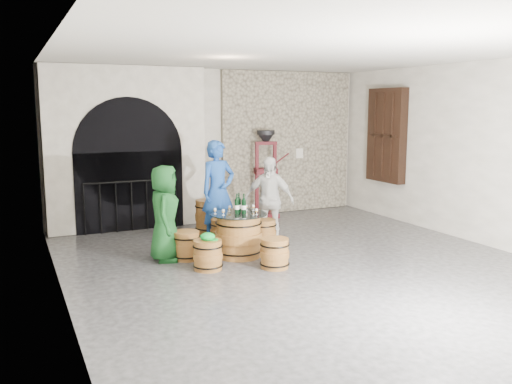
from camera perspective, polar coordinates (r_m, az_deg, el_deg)
name	(u,v)px	position (r m, az deg, el deg)	size (l,w,h in m)	color
ground	(304,265)	(8.45, 5.04, -7.65)	(8.00, 8.00, 0.00)	#2A2A2C
wall_back	(212,145)	(11.76, -4.61, 5.00)	(8.00, 8.00, 0.00)	silver
wall_left	(57,174)	(7.08, -20.18, 1.82)	(8.00, 8.00, 0.00)	silver
wall_right	(478,153)	(10.34, 22.30, 3.80)	(8.00, 8.00, 0.00)	silver
ceiling	(307,52)	(8.13, 5.36, 14.49)	(8.00, 8.00, 0.00)	beige
stone_facing_panel	(287,142)	(12.44, 3.32, 5.23)	(3.20, 0.12, 3.18)	tan
arched_opening	(126,149)	(10.99, -13.49, 4.41)	(3.10, 0.60, 3.19)	silver
shuttered_window	(386,135)	(12.01, 13.54, 5.82)	(0.23, 1.10, 2.00)	black
barrel_table	(239,235)	(8.80, -1.84, -4.57)	(0.92, 0.92, 0.71)	olive
barrel_stool_left	(186,245)	(8.73, -7.35, -5.61)	(0.45, 0.45, 0.46)	olive
barrel_stool_far	(223,232)	(9.61, -3.51, -4.20)	(0.45, 0.45, 0.46)	olive
barrel_stool_right	(264,232)	(9.54, 0.82, -4.28)	(0.45, 0.45, 0.46)	olive
barrel_stool_near_right	(275,253)	(8.22, 1.98, -6.47)	(0.45, 0.45, 0.46)	olive
barrel_stool_near_left	(208,255)	(8.16, -5.09, -6.62)	(0.45, 0.45, 0.46)	olive
green_cap	(208,237)	(8.08, -5.10, -4.72)	(0.26, 0.22, 0.12)	#0D972D
person_green	(165,213)	(8.60, -9.59, -2.24)	(0.74, 0.48, 1.52)	#13451B
person_blue	(218,191)	(9.73, -4.03, 0.09)	(0.67, 0.44, 1.83)	#1B4696
person_white	(269,200)	(9.59, 1.37, -0.85)	(0.91, 0.38, 1.55)	silver
wine_bottle_left	(237,205)	(8.70, -2.02, -1.42)	(0.08, 0.08, 0.32)	black
wine_bottle_center	(244,206)	(8.68, -1.28, -1.44)	(0.08, 0.08, 0.32)	black
wine_bottle_right	(239,205)	(8.77, -1.81, -1.34)	(0.08, 0.08, 0.32)	black
tasting_glass_a	(223,212)	(8.57, -3.46, -2.15)	(0.05, 0.05, 0.10)	#B87923
tasting_glass_b	(253,208)	(8.95, -0.30, -1.65)	(0.05, 0.05, 0.10)	#B87923
tasting_glass_c	(230,209)	(8.87, -2.80, -1.76)	(0.05, 0.05, 0.10)	#B87923
tasting_glass_d	(246,208)	(8.95, -1.05, -1.66)	(0.05, 0.05, 0.10)	#B87923
tasting_glass_e	(257,212)	(8.60, 0.06, -2.10)	(0.05, 0.05, 0.10)	#B87923
tasting_glass_f	(215,211)	(8.68, -4.34, -2.02)	(0.05, 0.05, 0.10)	#B87923
side_barrel	(207,216)	(10.48, -5.13, -2.58)	(0.48, 0.48, 0.64)	olive
corking_press	(266,167)	(11.78, 1.05, 2.63)	(0.80, 0.51, 1.91)	#4A0C14
control_box	(298,153)	(12.51, 4.49, 4.09)	(0.18, 0.10, 0.22)	silver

